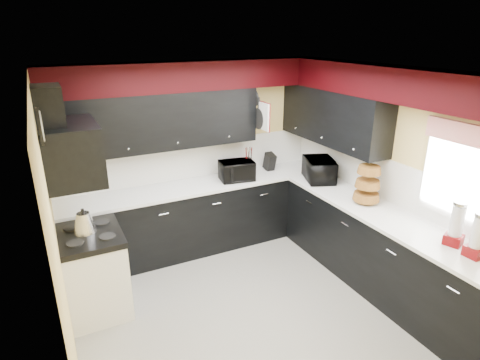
{
  "coord_description": "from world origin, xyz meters",
  "views": [
    {
      "loc": [
        -1.74,
        -3.17,
        2.85
      ],
      "look_at": [
        0.26,
        0.85,
        1.17
      ],
      "focal_mm": 30.0,
      "sensor_mm": 36.0,
      "label": 1
    }
  ],
  "objects_px": {
    "kettle": "(84,222)",
    "microwave": "(319,170)",
    "toaster_oven": "(237,171)",
    "knife_block": "(270,162)",
    "utensil_crock": "(249,170)"
  },
  "relations": [
    {
      "from": "toaster_oven",
      "to": "kettle",
      "type": "height_order",
      "value": "toaster_oven"
    },
    {
      "from": "knife_block",
      "to": "utensil_crock",
      "type": "bearing_deg",
      "value": -167.03
    },
    {
      "from": "microwave",
      "to": "utensil_crock",
      "type": "xyz_separation_m",
      "value": [
        -0.78,
        0.56,
        -0.06
      ]
    },
    {
      "from": "toaster_oven",
      "to": "knife_block",
      "type": "distance_m",
      "value": 0.62
    },
    {
      "from": "toaster_oven",
      "to": "microwave",
      "type": "bearing_deg",
      "value": -17.75
    },
    {
      "from": "microwave",
      "to": "kettle",
      "type": "bearing_deg",
      "value": 113.25
    },
    {
      "from": "microwave",
      "to": "utensil_crock",
      "type": "bearing_deg",
      "value": 75.22
    },
    {
      "from": "utensil_crock",
      "to": "knife_block",
      "type": "xyz_separation_m",
      "value": [
        0.39,
        0.09,
        0.03
      ]
    },
    {
      "from": "toaster_oven",
      "to": "kettle",
      "type": "distance_m",
      "value": 2.12
    },
    {
      "from": "kettle",
      "to": "microwave",
      "type": "bearing_deg",
      "value": 2.23
    },
    {
      "from": "kettle",
      "to": "knife_block",
      "type": "bearing_deg",
      "value": 16.38
    },
    {
      "from": "utensil_crock",
      "to": "knife_block",
      "type": "distance_m",
      "value": 0.4
    },
    {
      "from": "toaster_oven",
      "to": "kettle",
      "type": "xyz_separation_m",
      "value": [
        -2.03,
        -0.62,
        -0.05
      ]
    },
    {
      "from": "toaster_oven",
      "to": "utensil_crock",
      "type": "relative_size",
      "value": 2.48
    },
    {
      "from": "toaster_oven",
      "to": "knife_block",
      "type": "bearing_deg",
      "value": 23.24
    }
  ]
}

